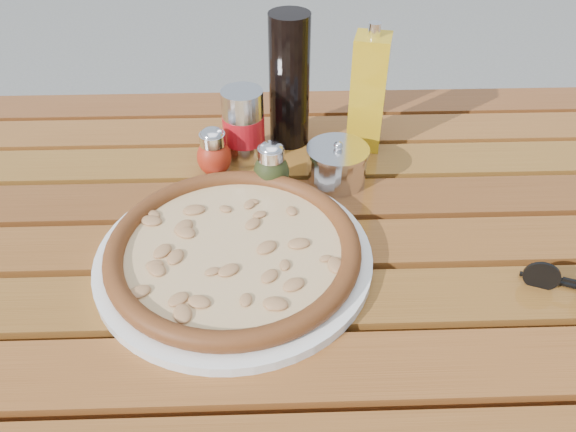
{
  "coord_description": "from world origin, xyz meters",
  "views": [
    {
      "loc": [
        -0.02,
        -0.57,
        1.26
      ],
      "look_at": [
        0.0,
        0.02,
        0.78
      ],
      "focal_mm": 35.0,
      "sensor_mm": 36.0,
      "label": 1
    }
  ],
  "objects_px": {
    "table": "(288,281)",
    "pizza": "(234,248)",
    "plate": "(234,257)",
    "soda_can": "(244,126)",
    "oregano_shaker": "(271,167)",
    "dark_bottle": "(289,81)",
    "parmesan_tin": "(337,164)",
    "pepper_shaker": "(214,153)",
    "sunglasses": "(569,283)",
    "olive_oil_cruet": "(368,92)"
  },
  "relations": [
    {
      "from": "table",
      "to": "pizza",
      "type": "relative_size",
      "value": 3.54
    },
    {
      "from": "plate",
      "to": "soda_can",
      "type": "height_order",
      "value": "soda_can"
    },
    {
      "from": "table",
      "to": "plate",
      "type": "distance_m",
      "value": 0.12
    },
    {
      "from": "oregano_shaker",
      "to": "dark_bottle",
      "type": "height_order",
      "value": "dark_bottle"
    },
    {
      "from": "dark_bottle",
      "to": "parmesan_tin",
      "type": "distance_m",
      "value": 0.16
    },
    {
      "from": "pizza",
      "to": "parmesan_tin",
      "type": "bearing_deg",
      "value": 49.46
    },
    {
      "from": "pepper_shaker",
      "to": "dark_bottle",
      "type": "distance_m",
      "value": 0.17
    },
    {
      "from": "oregano_shaker",
      "to": "table",
      "type": "bearing_deg",
      "value": -80.33
    },
    {
      "from": "pizza",
      "to": "oregano_shaker",
      "type": "height_order",
      "value": "oregano_shaker"
    },
    {
      "from": "pepper_shaker",
      "to": "pizza",
      "type": "bearing_deg",
      "value": -79.3
    },
    {
      "from": "pepper_shaker",
      "to": "oregano_shaker",
      "type": "xyz_separation_m",
      "value": [
        0.09,
        -0.04,
        0.0
      ]
    },
    {
      "from": "oregano_shaker",
      "to": "parmesan_tin",
      "type": "bearing_deg",
      "value": 9.25
    },
    {
      "from": "pepper_shaker",
      "to": "dark_bottle",
      "type": "height_order",
      "value": "dark_bottle"
    },
    {
      "from": "oregano_shaker",
      "to": "parmesan_tin",
      "type": "xyz_separation_m",
      "value": [
        0.1,
        0.02,
        -0.01
      ]
    },
    {
      "from": "plate",
      "to": "pizza",
      "type": "bearing_deg",
      "value": 0.0
    },
    {
      "from": "pepper_shaker",
      "to": "soda_can",
      "type": "bearing_deg",
      "value": 44.37
    },
    {
      "from": "pizza",
      "to": "sunglasses",
      "type": "xyz_separation_m",
      "value": [
        0.41,
        -0.07,
        -0.01
      ]
    },
    {
      "from": "olive_oil_cruet",
      "to": "table",
      "type": "bearing_deg",
      "value": -118.76
    },
    {
      "from": "pizza",
      "to": "dark_bottle",
      "type": "xyz_separation_m",
      "value": [
        0.08,
        0.3,
        0.09
      ]
    },
    {
      "from": "pepper_shaker",
      "to": "olive_oil_cruet",
      "type": "distance_m",
      "value": 0.27
    },
    {
      "from": "soda_can",
      "to": "pizza",
      "type": "bearing_deg",
      "value": -91.71
    },
    {
      "from": "table",
      "to": "oregano_shaker",
      "type": "height_order",
      "value": "oregano_shaker"
    },
    {
      "from": "pizza",
      "to": "soda_can",
      "type": "bearing_deg",
      "value": 88.29
    },
    {
      "from": "soda_can",
      "to": "oregano_shaker",
      "type": "bearing_deg",
      "value": -63.97
    },
    {
      "from": "dark_bottle",
      "to": "soda_can",
      "type": "bearing_deg",
      "value": -145.57
    },
    {
      "from": "plate",
      "to": "pizza",
      "type": "distance_m",
      "value": 0.02
    },
    {
      "from": "plate",
      "to": "parmesan_tin",
      "type": "distance_m",
      "value": 0.23
    },
    {
      "from": "sunglasses",
      "to": "pizza",
      "type": "bearing_deg",
      "value": -167.0
    },
    {
      "from": "oregano_shaker",
      "to": "olive_oil_cruet",
      "type": "height_order",
      "value": "olive_oil_cruet"
    },
    {
      "from": "dark_bottle",
      "to": "pizza",
      "type": "bearing_deg",
      "value": -105.32
    },
    {
      "from": "plate",
      "to": "oregano_shaker",
      "type": "bearing_deg",
      "value": 72.52
    },
    {
      "from": "pizza",
      "to": "pepper_shaker",
      "type": "xyz_separation_m",
      "value": [
        -0.04,
        0.2,
        0.02
      ]
    },
    {
      "from": "oregano_shaker",
      "to": "sunglasses",
      "type": "relative_size",
      "value": 0.75
    },
    {
      "from": "table",
      "to": "pizza",
      "type": "distance_m",
      "value": 0.13
    },
    {
      "from": "pizza",
      "to": "parmesan_tin",
      "type": "distance_m",
      "value": 0.23
    },
    {
      "from": "table",
      "to": "pepper_shaker",
      "type": "xyz_separation_m",
      "value": [
        -0.11,
        0.17,
        0.11
      ]
    },
    {
      "from": "plate",
      "to": "sunglasses",
      "type": "bearing_deg",
      "value": -9.42
    },
    {
      "from": "plate",
      "to": "pepper_shaker",
      "type": "height_order",
      "value": "pepper_shaker"
    },
    {
      "from": "parmesan_tin",
      "to": "pepper_shaker",
      "type": "bearing_deg",
      "value": 171.94
    },
    {
      "from": "table",
      "to": "oregano_shaker",
      "type": "xyz_separation_m",
      "value": [
        -0.02,
        0.13,
        0.11
      ]
    },
    {
      "from": "plate",
      "to": "table",
      "type": "bearing_deg",
      "value": 25.68
    },
    {
      "from": "oregano_shaker",
      "to": "soda_can",
      "type": "relative_size",
      "value": 0.68
    },
    {
      "from": "table",
      "to": "oregano_shaker",
      "type": "distance_m",
      "value": 0.17
    },
    {
      "from": "oregano_shaker",
      "to": "sunglasses",
      "type": "bearing_deg",
      "value": -32.37
    },
    {
      "from": "dark_bottle",
      "to": "soda_can",
      "type": "relative_size",
      "value": 1.83
    },
    {
      "from": "soda_can",
      "to": "olive_oil_cruet",
      "type": "height_order",
      "value": "olive_oil_cruet"
    },
    {
      "from": "table",
      "to": "soda_can",
      "type": "relative_size",
      "value": 11.67
    },
    {
      "from": "dark_bottle",
      "to": "table",
      "type": "bearing_deg",
      "value": -92.2
    },
    {
      "from": "oregano_shaker",
      "to": "sunglasses",
      "type": "distance_m",
      "value": 0.43
    },
    {
      "from": "pizza",
      "to": "dark_bottle",
      "type": "distance_m",
      "value": 0.32
    }
  ]
}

